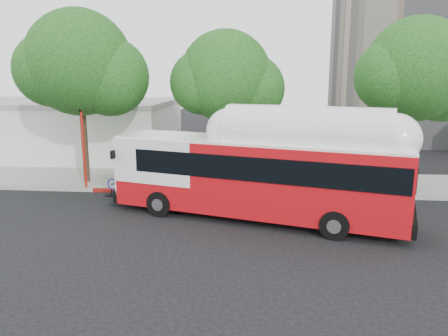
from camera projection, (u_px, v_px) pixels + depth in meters
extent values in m
plane|color=black|center=(236.00, 219.00, 19.17)|extent=(120.00, 120.00, 0.00)
cube|color=gray|center=(243.00, 182.00, 25.48)|extent=(60.00, 5.00, 0.15)
cube|color=gray|center=(241.00, 194.00, 22.95)|extent=(60.00, 0.30, 0.15)
cube|color=maroon|center=(185.00, 192.00, 23.21)|extent=(10.00, 0.32, 0.16)
cylinder|color=#2D2116|center=(84.00, 132.00, 24.66)|extent=(0.36, 0.36, 6.08)
sphere|color=#113E14|center=(79.00, 63.00, 23.85)|extent=(5.80, 5.80, 5.80)
sphere|color=#113E14|center=(110.00, 77.00, 24.07)|extent=(4.35, 4.35, 4.35)
cylinder|color=#2D2116|center=(225.00, 138.00, 24.52)|extent=(0.36, 0.36, 5.44)
sphere|color=#113E14|center=(225.00, 76.00, 23.80)|extent=(5.00, 5.00, 5.00)
sphere|color=#113E14|center=(251.00, 89.00, 24.02)|extent=(3.75, 3.75, 3.75)
cylinder|color=#2D2116|center=(410.00, 138.00, 23.42)|extent=(0.36, 0.36, 5.76)
sphere|color=#113E14|center=(417.00, 69.00, 22.65)|extent=(5.40, 5.40, 5.40)
sphere|color=#113E14|center=(443.00, 83.00, 22.87)|extent=(4.05, 4.05, 4.05)
cube|color=silver|center=(66.00, 130.00, 33.59)|extent=(16.00, 10.00, 4.00)
cube|color=gray|center=(64.00, 102.00, 33.14)|extent=(16.20, 10.20, 0.30)
cube|color=red|center=(256.00, 177.00, 18.86)|extent=(12.83, 6.16, 3.04)
cube|color=black|center=(268.00, 164.00, 18.53)|extent=(11.64, 5.87, 1.00)
cube|color=white|center=(257.00, 141.00, 18.52)|extent=(12.81, 6.08, 0.10)
cube|color=white|center=(306.00, 137.00, 17.72)|extent=(7.03, 3.90, 0.58)
cube|color=black|center=(123.00, 192.00, 21.60)|extent=(1.34, 2.05, 0.06)
imported|color=#252093|center=(123.00, 182.00, 21.49)|extent=(1.11, 1.90, 0.95)
cylinder|color=red|center=(84.00, 151.00, 23.53)|extent=(0.13, 0.13, 4.31)
cube|color=black|center=(81.00, 109.00, 23.05)|extent=(0.05, 0.43, 0.27)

